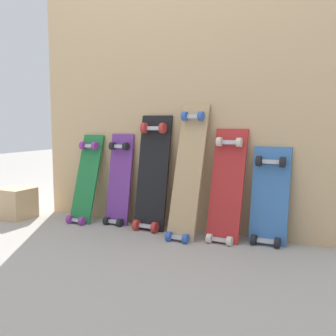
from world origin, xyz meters
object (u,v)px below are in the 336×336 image
at_px(skateboard_black, 152,177).
at_px(skateboard_red, 226,191).
at_px(wooden_crate, 17,203).
at_px(skateboard_purple, 119,184).
at_px(skateboard_blue, 269,201).
at_px(skateboard_natural, 187,176).
at_px(skateboard_green, 85,183).

xyz_separation_m(skateboard_black, skateboard_red, (0.53, -0.02, -0.05)).
bearing_deg(wooden_crate, skateboard_black, 11.10).
bearing_deg(wooden_crate, skateboard_red, 6.57).
bearing_deg(wooden_crate, skateboard_purple, 15.91).
bearing_deg(skateboard_black, skateboard_blue, 1.54).
xyz_separation_m(skateboard_black, skateboard_blue, (0.78, 0.02, -0.09)).
relative_size(skateboard_blue, wooden_crate, 2.83).
relative_size(skateboard_purple, skateboard_red, 0.94).
bearing_deg(skateboard_blue, skateboard_natural, -170.36).
xyz_separation_m(skateboard_blue, wooden_crate, (-1.82, -0.23, -0.14)).
bearing_deg(skateboard_green, skateboard_blue, 2.53).
height_order(skateboard_black, skateboard_natural, skateboard_natural).
bearing_deg(wooden_crate, skateboard_blue, 7.06).
relative_size(skateboard_red, skateboard_blue, 1.17).
distance_m(skateboard_green, skateboard_blue, 1.31).
bearing_deg(skateboard_red, wooden_crate, -173.43).
distance_m(skateboard_green, skateboard_natural, 0.82).
height_order(skateboard_red, skateboard_blue, skateboard_red).
xyz_separation_m(skateboard_red, skateboard_blue, (0.25, 0.04, -0.05)).
bearing_deg(wooden_crate, skateboard_green, 18.06).
bearing_deg(skateboard_natural, skateboard_red, 9.12).
bearing_deg(skateboard_black, skateboard_natural, -12.29).
bearing_deg(skateboard_green, skateboard_purple, 11.40).
bearing_deg(skateboard_red, skateboard_purple, 177.27).
xyz_separation_m(skateboard_natural, skateboard_blue, (0.49, 0.08, -0.13)).
bearing_deg(skateboard_green, wooden_crate, -161.94).
height_order(skateboard_purple, skateboard_blue, skateboard_purple).
distance_m(skateboard_purple, skateboard_black, 0.28).
height_order(skateboard_natural, skateboard_red, skateboard_natural).
xyz_separation_m(skateboard_purple, skateboard_blue, (1.05, 0.01, -0.03)).
distance_m(skateboard_natural, skateboard_blue, 0.51).
xyz_separation_m(skateboard_black, wooden_crate, (-1.04, -0.20, -0.24)).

